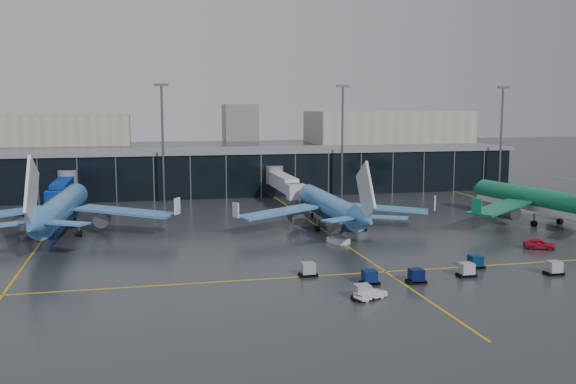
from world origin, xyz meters
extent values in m
plane|color=#282B2D|center=(0.00, 0.00, 0.00)|extent=(600.00, 600.00, 0.00)
cube|color=black|center=(0.00, 62.00, 5.00)|extent=(140.00, 16.00, 10.00)
cube|color=slate|center=(0.00, 62.00, 10.30)|extent=(142.00, 17.00, 0.80)
cylinder|color=#595B60|center=(-35.00, 53.50, 5.20)|extent=(4.00, 4.00, 4.00)
cube|color=navy|center=(-35.00, 40.00, 4.40)|extent=(3.00, 24.00, 3.00)
cylinder|color=#595B60|center=(-35.00, 32.50, 1.30)|extent=(1.00, 1.00, 2.60)
cylinder|color=#595B60|center=(10.00, 53.50, 5.20)|extent=(4.00, 4.00, 4.00)
cube|color=silver|center=(10.00, 40.00, 4.40)|extent=(3.00, 24.00, 3.00)
cylinder|color=#595B60|center=(10.00, 32.50, 1.30)|extent=(1.00, 1.00, 2.60)
cylinder|color=#595B60|center=(-15.00, 50.00, 12.50)|extent=(0.50, 0.50, 25.00)
cube|color=#595B60|center=(-15.00, 50.00, 25.20)|extent=(3.00, 0.40, 0.60)
cylinder|color=#595B60|center=(25.00, 50.00, 12.50)|extent=(0.50, 0.50, 25.00)
cube|color=#595B60|center=(25.00, 50.00, 25.20)|extent=(3.00, 0.40, 0.60)
cylinder|color=#595B60|center=(65.00, 50.00, 12.50)|extent=(0.50, 0.50, 25.00)
cube|color=#595B60|center=(65.00, 50.00, 25.20)|extent=(3.00, 0.40, 0.60)
cube|color=#B2AD99|center=(120.00, 260.00, 9.00)|extent=(90.00, 42.00, 18.00)
cube|color=#B2AD99|center=(-60.00, 280.00, 8.00)|extent=(70.00, 38.00, 16.00)
cube|color=#B2AD99|center=(40.00, 300.00, 11.00)|extent=(20.00, 20.00, 22.00)
cube|color=gold|center=(-35.00, 20.00, 0.01)|extent=(0.30, 120.00, 0.02)
cube|color=gold|center=(10.00, 20.00, 0.01)|extent=(0.30, 120.00, 0.02)
cube|color=gold|center=(55.00, 20.00, 0.01)|extent=(0.30, 120.00, 0.02)
cube|color=gold|center=(10.00, -15.00, 0.01)|extent=(220.00, 0.30, 0.02)
cube|color=black|center=(18.81, -19.39, 0.18)|extent=(2.20, 1.50, 0.36)
cube|color=#979BA0|center=(18.81, -19.39, 0.95)|extent=(1.60, 1.50, 1.50)
cube|color=black|center=(21.95, -15.95, 0.18)|extent=(2.20, 1.50, 0.36)
cube|color=#052145|center=(21.95, -15.95, 0.95)|extent=(1.60, 1.50, 1.50)
cube|color=black|center=(29.79, -21.03, 0.18)|extent=(2.20, 1.50, 0.36)
cube|color=#92939A|center=(29.79, -21.03, 0.95)|extent=(1.60, 1.50, 1.50)
cube|color=black|center=(6.02, -20.06, 0.18)|extent=(2.20, 1.50, 0.36)
cube|color=#051546|center=(6.02, -20.06, 0.95)|extent=(1.60, 1.50, 1.50)
cube|color=black|center=(3.18, -25.63, 0.18)|extent=(2.20, 1.50, 0.36)
cube|color=#93959B|center=(3.18, -25.63, 0.95)|extent=(1.60, 1.50, 1.50)
cube|color=black|center=(-0.05, -14.90, 0.18)|extent=(2.20, 1.50, 0.36)
cube|color=gray|center=(-0.05, -14.90, 0.95)|extent=(1.60, 1.50, 1.50)
cube|color=black|center=(11.60, -20.71, 0.18)|extent=(2.20, 1.50, 0.36)
cube|color=#040C38|center=(11.60, -20.71, 0.95)|extent=(1.60, 1.50, 1.50)
cube|color=silver|center=(9.35, 2.74, 0.40)|extent=(3.09, 3.73, 0.80)
cube|color=silver|center=(9.35, 2.74, 2.30)|extent=(2.40, 3.19, 2.29)
imported|color=#A30C26|center=(36.69, -7.87, 0.75)|extent=(4.74, 3.49, 1.50)
imported|color=silver|center=(4.14, -25.57, 0.65)|extent=(4.13, 2.92, 1.29)
camera|label=1|loc=(-19.65, -88.97, 20.68)|focal=40.00mm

